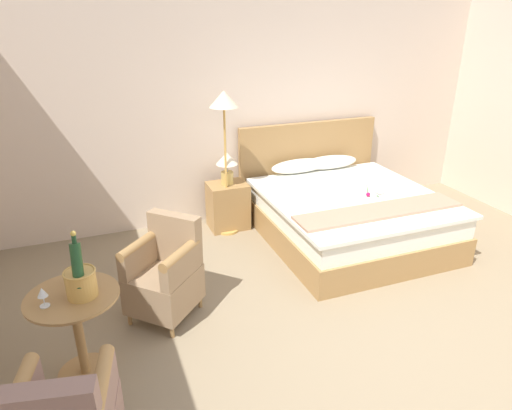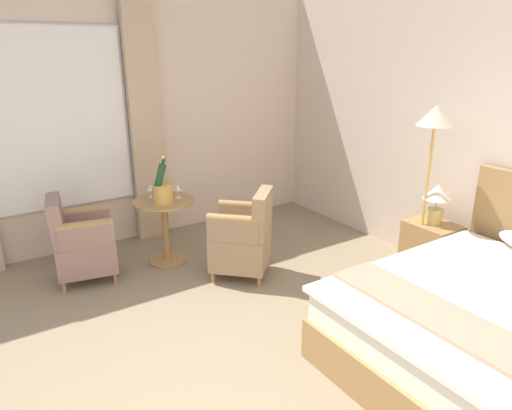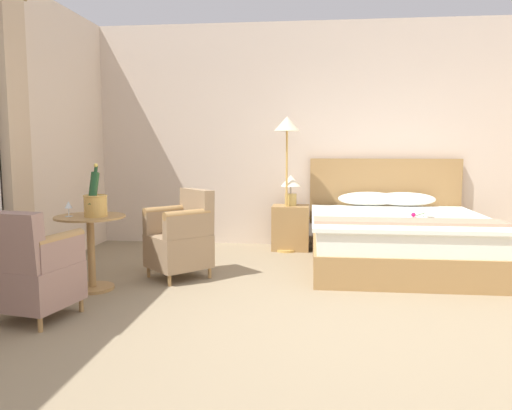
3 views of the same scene
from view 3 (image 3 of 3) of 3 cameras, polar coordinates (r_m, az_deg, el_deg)
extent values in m
plane|color=gray|center=(3.93, 9.77, -13.70)|extent=(7.94, 7.94, 0.00)
cube|color=beige|center=(6.96, 8.41, 7.86)|extent=(6.54, 0.12, 3.03)
cube|color=#C5AB8B|center=(5.42, -25.74, 6.33)|extent=(0.10, 0.36, 2.78)
cube|color=#A47B47|center=(5.93, 15.77, -5.27)|extent=(1.89, 2.12, 0.32)
cube|color=white|center=(5.88, 15.85, -2.63)|extent=(1.84, 2.05, 0.23)
cube|color=white|center=(5.80, 15.99, -1.40)|extent=(1.93, 1.99, 0.04)
cube|color=tan|center=(5.29, 16.94, -1.81)|extent=(1.89, 0.38, 0.03)
cube|color=#A47B47|center=(6.92, 14.45, 1.50)|extent=(1.99, 0.08, 0.88)
ellipsoid|color=white|center=(6.70, 12.75, 0.69)|extent=(0.80, 0.23, 0.19)
ellipsoid|color=white|center=(6.77, 16.57, 0.64)|extent=(0.80, 0.26, 0.19)
cylinder|color=#2D6628|center=(5.89, 18.16, -1.05)|extent=(0.20, 0.32, 0.01)
sphere|color=#B20F4C|center=(5.72, 17.55, -1.07)|extent=(0.05, 0.05, 0.05)
ellipsoid|color=#33702D|center=(5.69, 18.58, -1.26)|extent=(0.02, 0.05, 0.01)
cube|color=white|center=(5.81, 19.26, -1.17)|extent=(0.08, 0.11, 0.00)
cube|color=#A47B47|center=(6.65, 3.96, -2.59)|extent=(0.49, 0.39, 0.59)
sphere|color=tan|center=(6.62, 6.17, -1.51)|extent=(0.02, 0.02, 0.02)
cylinder|color=tan|center=(6.60, 3.99, 0.61)|extent=(0.15, 0.15, 0.16)
cylinder|color=#B7B2A8|center=(6.59, 4.00, 1.73)|extent=(0.02, 0.02, 0.10)
cone|color=#EFE5C6|center=(6.58, 4.01, 2.80)|extent=(0.27, 0.27, 0.15)
cylinder|color=gold|center=(6.59, 3.47, -5.14)|extent=(0.28, 0.28, 0.03)
cylinder|color=gold|center=(6.48, 3.52, 1.65)|extent=(0.03, 0.03, 1.53)
cone|color=beige|center=(6.46, 3.57, 9.26)|extent=(0.34, 0.34, 0.19)
cylinder|color=#A47B47|center=(5.10, -18.17, -8.98)|extent=(0.41, 0.41, 0.03)
cylinder|color=#A47B47|center=(5.02, -18.30, -5.33)|extent=(0.07, 0.07, 0.69)
cylinder|color=#A47B47|center=(4.96, -18.45, -1.29)|extent=(0.65, 0.65, 0.02)
cylinder|color=tan|center=(4.89, -17.86, -0.11)|extent=(0.21, 0.21, 0.20)
torus|color=tan|center=(4.88, -17.90, 1.03)|extent=(0.22, 0.22, 0.02)
cylinder|color=white|center=(4.88, -17.89, 0.79)|extent=(0.19, 0.19, 0.03)
cylinder|color=#1E4723|center=(4.85, -18.08, 1.77)|extent=(0.09, 0.16, 0.32)
cylinder|color=#193D1E|center=(4.89, -17.83, 3.94)|extent=(0.03, 0.05, 0.08)
sphere|color=gold|center=(4.89, -17.84, 4.33)|extent=(0.04, 0.04, 0.04)
cylinder|color=white|center=(5.10, -17.60, -0.91)|extent=(0.07, 0.07, 0.01)
cylinder|color=white|center=(5.10, -17.62, -0.41)|extent=(0.01, 0.01, 0.08)
cone|color=white|center=(5.09, -17.64, 0.39)|extent=(0.07, 0.07, 0.06)
cylinder|color=white|center=(4.97, -20.59, -1.21)|extent=(0.07, 0.07, 0.01)
cylinder|color=white|center=(4.97, -20.61, -0.76)|extent=(0.01, 0.01, 0.07)
cone|color=white|center=(4.96, -20.65, 0.04)|extent=(0.07, 0.07, 0.07)
cylinder|color=#A47B47|center=(5.40, -12.18, -7.47)|extent=(0.04, 0.04, 0.11)
cylinder|color=#A47B47|center=(5.02, -9.85, -8.49)|extent=(0.04, 0.04, 0.11)
cylinder|color=#A47B47|center=(5.62, -7.85, -6.82)|extent=(0.04, 0.04, 0.11)
cylinder|color=#A47B47|center=(5.26, -5.32, -7.72)|extent=(0.04, 0.04, 0.11)
cube|color=#997D5C|center=(5.27, -8.84, -5.21)|extent=(0.76, 0.76, 0.34)
cube|color=#997D5C|center=(5.32, -6.81, -0.67)|extent=(0.45, 0.44, 0.46)
cube|color=#997D5C|center=(5.39, -10.21, -1.85)|extent=(0.42, 0.43, 0.24)
cylinder|color=#A47B47|center=(5.37, -10.24, -0.60)|extent=(0.42, 0.43, 0.09)
cube|color=#997D5C|center=(5.03, -7.87, -2.41)|extent=(0.42, 0.43, 0.24)
cylinder|color=#A47B47|center=(5.01, -7.89, -1.07)|extent=(0.42, 0.43, 0.09)
cylinder|color=#A47B47|center=(4.45, -19.34, -10.73)|extent=(0.04, 0.04, 0.12)
cylinder|color=#A47B47|center=(4.73, -23.81, -9.90)|extent=(0.04, 0.04, 0.12)
cylinder|color=#A47B47|center=(4.10, -23.43, -12.41)|extent=(0.04, 0.04, 0.12)
cube|color=gray|center=(4.36, -23.77, -8.35)|extent=(0.63, 0.65, 0.32)
cube|color=gray|center=(4.11, -26.12, -3.85)|extent=(0.53, 0.25, 0.46)
cube|color=gray|center=(4.18, -21.51, -5.10)|extent=(0.19, 0.52, 0.22)
cylinder|color=#A47B47|center=(4.16, -21.58, -3.61)|extent=(0.19, 0.52, 0.09)
cube|color=gray|center=(4.46, -25.87, -4.58)|extent=(0.19, 0.52, 0.22)
cylinder|color=#A47B47|center=(4.44, -25.94, -3.18)|extent=(0.19, 0.52, 0.09)
camera|label=1|loc=(2.63, -47.63, 31.75)|focal=32.00mm
camera|label=2|loc=(3.70, 47.45, 18.12)|focal=32.00mm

